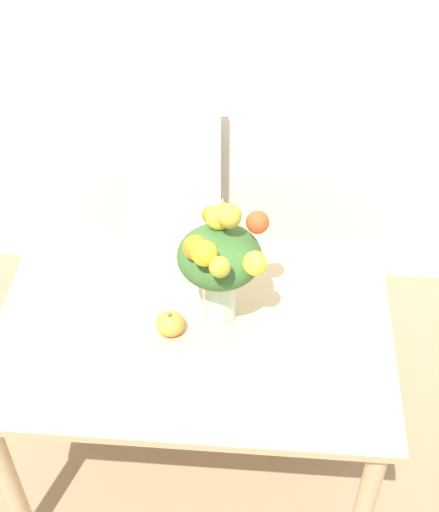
{
  "coord_description": "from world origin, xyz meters",
  "views": [
    {
      "loc": [
        0.19,
        -1.44,
        2.38
      ],
      "look_at": [
        0.08,
        0.05,
        0.98
      ],
      "focal_mm": 50.0,
      "sensor_mm": 36.0,
      "label": 1
    }
  ],
  "objects": [
    {
      "name": "pumpkin",
      "position": [
        -0.07,
        -0.03,
        0.76
      ],
      "size": [
        0.09,
        0.09,
        0.08
      ],
      "color": "gold",
      "rests_on": "dining_table"
    },
    {
      "name": "ground_plane",
      "position": [
        0.0,
        0.0,
        0.0
      ],
      "size": [
        12.0,
        12.0,
        0.0
      ],
      "primitive_type": "plane",
      "color": "#8E7556"
    },
    {
      "name": "dining_table",
      "position": [
        0.0,
        0.0,
        0.62
      ],
      "size": [
        1.22,
        0.83,
        0.73
      ],
      "color": "#D1B284",
      "rests_on": "ground_plane"
    },
    {
      "name": "dining_chair_near_window",
      "position": [
        -0.18,
        0.81,
        0.51
      ],
      "size": [
        0.44,
        0.44,
        0.98
      ],
      "rotation": [
        0.0,
        0.0,
        0.04
      ],
      "color": "silver",
      "rests_on": "ground_plane"
    },
    {
      "name": "flower_vase",
      "position": [
        0.08,
        0.05,
        0.96
      ],
      "size": [
        0.26,
        0.33,
        0.43
      ],
      "color": "#B2CCBC",
      "rests_on": "dining_table"
    }
  ]
}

